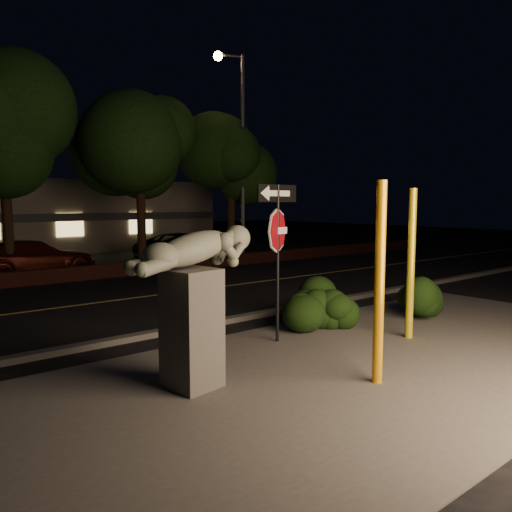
{
  "coord_description": "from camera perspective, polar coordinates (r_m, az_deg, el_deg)",
  "views": [
    {
      "loc": [
        -6.9,
        -6.21,
        2.75
      ],
      "look_at": [
        -0.11,
        2.1,
        1.6
      ],
      "focal_mm": 35.0,
      "sensor_mm": 36.0,
      "label": 1
    }
  ],
  "objects": [
    {
      "name": "hedge_center",
      "position": [
        11.11,
        5.91,
        -5.3
      ],
      "size": [
        2.16,
        1.04,
        1.12
      ],
      "primitive_type": "ellipsoid",
      "rotation": [
        0.0,
        0.0,
        -0.02
      ],
      "color": "black",
      "rests_on": "ground"
    },
    {
      "name": "curb",
      "position": [
        11.74,
        -2.08,
        -7.13
      ],
      "size": [
        80.0,
        0.25,
        0.12
      ],
      "primitive_type": "cube",
      "color": "#4C4944",
      "rests_on": "ground"
    },
    {
      "name": "yellow_pole_left",
      "position": [
        7.69,
        13.92,
        -3.11
      ],
      "size": [
        0.15,
        0.15,
        3.08
      ],
      "primitive_type": "cylinder",
      "color": "#FFAB12",
      "rests_on": "ground"
    },
    {
      "name": "yellow_pole_right",
      "position": [
        10.45,
        17.29,
        -0.94
      ],
      "size": [
        0.15,
        0.15,
        3.03
      ],
      "primitive_type": "cylinder",
      "color": "yellow",
      "rests_on": "ground"
    },
    {
      "name": "signpost",
      "position": [
        9.66,
        2.5,
        2.85
      ],
      "size": [
        1.05,
        0.14,
        3.09
      ],
      "rotation": [
        0.0,
        0.0,
        0.09
      ],
      "color": "black",
      "rests_on": "ground"
    },
    {
      "name": "streetlight",
      "position": [
        23.52,
        -2.04,
        13.17
      ],
      "size": [
        1.33,
        0.77,
        9.48
      ],
      "rotation": [
        0.0,
        0.0,
        -0.43
      ],
      "color": "#49494E",
      "rests_on": "ground"
    },
    {
      "name": "building",
      "position": [
        31.96,
        -26.86,
        4.11
      ],
      "size": [
        22.0,
        10.2,
        4.0
      ],
      "color": "#6B6256",
      "rests_on": "ground"
    },
    {
      "name": "tree_far_d",
      "position": [
        24.39,
        -2.88,
        12.38
      ],
      "size": [
        4.4,
        4.4,
        7.42
      ],
      "color": "black",
      "rests_on": "ground"
    },
    {
      "name": "brick_wall",
      "position": [
        18.98,
        -17.6,
        -1.74
      ],
      "size": [
        40.0,
        0.35,
        0.5
      ],
      "primitive_type": "cube",
      "color": "#441B15",
      "rests_on": "ground"
    },
    {
      "name": "parked_car_dark",
      "position": [
        23.98,
        -8.18,
        1.07
      ],
      "size": [
        5.19,
        3.23,
        1.34
      ],
      "primitive_type": "imported",
      "rotation": [
        0.0,
        0.0,
        1.79
      ],
      "color": "black",
      "rests_on": "ground"
    },
    {
      "name": "sculpture",
      "position": [
        7.38,
        -7.15,
        -3.85
      ],
      "size": [
        2.25,
        0.92,
        2.4
      ],
      "rotation": [
        0.0,
        0.0,
        0.16
      ],
      "color": "#4C4944",
      "rests_on": "ground"
    },
    {
      "name": "tree_far_c",
      "position": [
        21.41,
        -13.21,
        13.77
      ],
      "size": [
        4.8,
        4.8,
        7.84
      ],
      "color": "black",
      "rests_on": "ground"
    },
    {
      "name": "parking_lot",
      "position": [
        24.37,
        -22.55,
        -0.83
      ],
      "size": [
        40.0,
        12.0,
        0.01
      ],
      "primitive_type": "cube",
      "color": "black",
      "rests_on": "ground"
    },
    {
      "name": "patio",
      "position": [
        9.07,
        13.32,
        -11.63
      ],
      "size": [
        14.0,
        6.0,
        0.02
      ],
      "primitive_type": "cube",
      "color": "#4C4944",
      "rests_on": "ground"
    },
    {
      "name": "lane_marking",
      "position": [
        15.15,
        -11.52,
        -4.4
      ],
      "size": [
        80.0,
        0.12,
        0.0
      ],
      "primitive_type": "cube",
      "color": "tan",
      "rests_on": "road"
    },
    {
      "name": "hedge_right",
      "position": [
        11.14,
        8.56,
        -5.72
      ],
      "size": [
        1.56,
        0.99,
        0.96
      ],
      "primitive_type": "ellipsoid",
      "rotation": [
        0.0,
        0.0,
        0.15
      ],
      "color": "black",
      "rests_on": "ground"
    },
    {
      "name": "tree_far_b",
      "position": [
        20.17,
        -27.08,
        14.88
      ],
      "size": [
        5.2,
        5.2,
        8.41
      ],
      "color": "black",
      "rests_on": "ground"
    },
    {
      "name": "hedge_far_right",
      "position": [
        12.46,
        17.77,
        -4.37
      ],
      "size": [
        1.58,
        1.0,
        1.09
      ],
      "primitive_type": "ellipsoid",
      "rotation": [
        0.0,
        0.0,
        0.01
      ],
      "color": "black",
      "rests_on": "ground"
    },
    {
      "name": "road",
      "position": [
        15.15,
        -11.52,
        -4.45
      ],
      "size": [
        80.0,
        8.0,
        0.01
      ],
      "primitive_type": "cube",
      "color": "black",
      "rests_on": "ground"
    },
    {
      "name": "parked_car_darkred",
      "position": [
        20.82,
        -24.01,
        -0.16
      ],
      "size": [
        4.64,
        1.97,
        1.33
      ],
      "primitive_type": "imported",
      "rotation": [
        0.0,
        0.0,
        1.59
      ],
      "color": "#41110A",
      "rests_on": "ground"
    },
    {
      "name": "ground",
      "position": [
        17.83,
        -16.03,
        -3.0
      ],
      "size": [
        90.0,
        90.0,
        0.0
      ],
      "primitive_type": "plane",
      "color": "black",
      "rests_on": "ground"
    }
  ]
}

